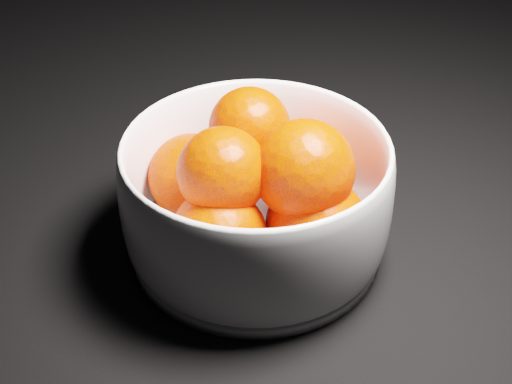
{
  "coord_description": "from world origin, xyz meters",
  "views": [
    {
      "loc": [
        -0.24,
        -0.3,
        0.44
      ],
      "look_at": [
        -0.25,
        0.2,
        0.06
      ],
      "focal_mm": 50.0,
      "sensor_mm": 36.0,
      "label": 1
    }
  ],
  "objects": [
    {
      "name": "bowl",
      "position": [
        -0.25,
        0.2,
        0.06
      ],
      "size": [
        0.24,
        0.24,
        0.12
      ],
      "rotation": [
        0.0,
        0.0,
        -0.17
      ],
      "color": "silver",
      "rests_on": "ground"
    },
    {
      "name": "orange_pile",
      "position": [
        -0.25,
        0.2,
        0.07
      ],
      "size": [
        0.2,
        0.19,
        0.13
      ],
      "color": "#FF2900",
      "rests_on": "bowl"
    }
  ]
}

